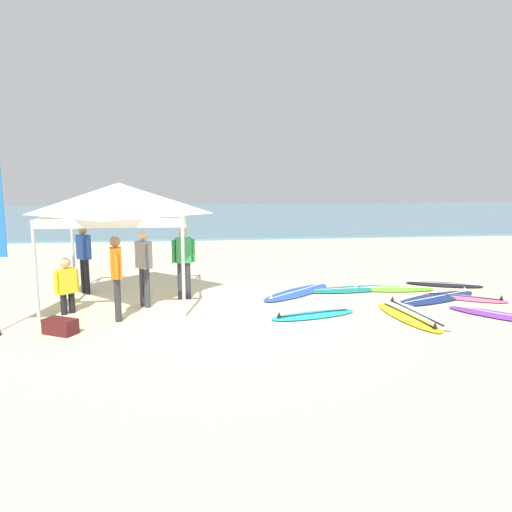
{
  "coord_description": "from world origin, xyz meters",
  "views": [
    {
      "loc": [
        -0.61,
        -9.7,
        2.75
      ],
      "look_at": [
        0.81,
        1.33,
        1.0
      ],
      "focal_mm": 32.77,
      "sensor_mm": 36.0,
      "label": 1
    }
  ],
  "objects_px": {
    "surfboard_navy": "(437,298)",
    "person_green": "(184,258)",
    "surfboard_cyan": "(313,315)",
    "gear_bag_near_tent": "(60,326)",
    "person_grey": "(144,263)",
    "surfboard_black": "(444,284)",
    "surfboard_yellow": "(408,317)",
    "surfboard_purple": "(500,315)",
    "surfboard_white": "(415,314)",
    "person_orange": "(116,272)",
    "surfboard_pink": "(465,298)",
    "surfboard_teal": "(354,289)",
    "surfboard_blue": "(297,292)",
    "canopy_tent": "(119,199)",
    "surfboard_lime": "(391,289)",
    "person_blue": "(84,255)",
    "person_yellow": "(67,283)"
  },
  "relations": [
    {
      "from": "surfboard_yellow",
      "to": "gear_bag_near_tent",
      "type": "xyz_separation_m",
      "value": [
        -6.79,
        -0.11,
        0.1
      ]
    },
    {
      "from": "surfboard_purple",
      "to": "person_orange",
      "type": "xyz_separation_m",
      "value": [
        -7.81,
        0.77,
        0.95
      ]
    },
    {
      "from": "canopy_tent",
      "to": "surfboard_lime",
      "type": "xyz_separation_m",
      "value": [
        6.66,
        0.37,
        -2.35
      ]
    },
    {
      "from": "surfboard_cyan",
      "to": "surfboard_white",
      "type": "xyz_separation_m",
      "value": [
        2.15,
        -0.18,
        -0.0
      ]
    },
    {
      "from": "surfboard_cyan",
      "to": "gear_bag_near_tent",
      "type": "distance_m",
      "value": 4.91
    },
    {
      "from": "surfboard_cyan",
      "to": "person_grey",
      "type": "xyz_separation_m",
      "value": [
        -3.53,
        1.25,
        0.95
      ]
    },
    {
      "from": "person_grey",
      "to": "person_yellow",
      "type": "relative_size",
      "value": 1.43
    },
    {
      "from": "surfboard_black",
      "to": "person_blue",
      "type": "bearing_deg",
      "value": 178.05
    },
    {
      "from": "canopy_tent",
      "to": "surfboard_teal",
      "type": "xyz_separation_m",
      "value": [
        5.72,
        0.47,
        -2.35
      ]
    },
    {
      "from": "surfboard_purple",
      "to": "person_yellow",
      "type": "height_order",
      "value": "person_yellow"
    },
    {
      "from": "surfboard_black",
      "to": "surfboard_teal",
      "type": "xyz_separation_m",
      "value": [
        -2.6,
        -0.21,
        -0.0
      ]
    },
    {
      "from": "surfboard_blue",
      "to": "person_orange",
      "type": "relative_size",
      "value": 1.35
    },
    {
      "from": "surfboard_cyan",
      "to": "person_yellow",
      "type": "bearing_deg",
      "value": 170.2
    },
    {
      "from": "surfboard_navy",
      "to": "person_grey",
      "type": "xyz_separation_m",
      "value": [
        -6.82,
        0.21,
        0.95
      ]
    },
    {
      "from": "surfboard_yellow",
      "to": "surfboard_purple",
      "type": "bearing_deg",
      "value": -4.07
    },
    {
      "from": "surfboard_yellow",
      "to": "person_green",
      "type": "distance_m",
      "value": 5.19
    },
    {
      "from": "person_orange",
      "to": "person_grey",
      "type": "distance_m",
      "value": 1.09
    },
    {
      "from": "surfboard_blue",
      "to": "surfboard_pink",
      "type": "xyz_separation_m",
      "value": [
        3.87,
        -1.07,
        0.0
      ]
    },
    {
      "from": "person_grey",
      "to": "person_blue",
      "type": "bearing_deg",
      "value": 137.64
    },
    {
      "from": "person_grey",
      "to": "person_blue",
      "type": "height_order",
      "value": "same"
    },
    {
      "from": "surfboard_teal",
      "to": "person_grey",
      "type": "height_order",
      "value": "person_grey"
    },
    {
      "from": "surfboard_purple",
      "to": "surfboard_pink",
      "type": "relative_size",
      "value": 1.02
    },
    {
      "from": "person_grey",
      "to": "person_green",
      "type": "xyz_separation_m",
      "value": [
        0.86,
        0.61,
        0.0
      ]
    },
    {
      "from": "surfboard_navy",
      "to": "person_green",
      "type": "distance_m",
      "value": 6.1
    },
    {
      "from": "surfboard_lime",
      "to": "gear_bag_near_tent",
      "type": "relative_size",
      "value": 3.77
    },
    {
      "from": "surfboard_cyan",
      "to": "surfboard_teal",
      "type": "distance_m",
      "value": 2.74
    },
    {
      "from": "surfboard_black",
      "to": "surfboard_teal",
      "type": "height_order",
      "value": "same"
    },
    {
      "from": "surfboard_blue",
      "to": "surfboard_black",
      "type": "bearing_deg",
      "value": 5.24
    },
    {
      "from": "surfboard_cyan",
      "to": "surfboard_black",
      "type": "xyz_separation_m",
      "value": [
        4.24,
        2.4,
        -0.0
      ]
    },
    {
      "from": "surfboard_purple",
      "to": "person_orange",
      "type": "distance_m",
      "value": 7.9
    },
    {
      "from": "surfboard_navy",
      "to": "person_green",
      "type": "relative_size",
      "value": 1.55
    },
    {
      "from": "person_grey",
      "to": "surfboard_black",
      "type": "bearing_deg",
      "value": 8.4
    },
    {
      "from": "surfboard_lime",
      "to": "surfboard_blue",
      "type": "distance_m",
      "value": 2.49
    },
    {
      "from": "surfboard_navy",
      "to": "person_green",
      "type": "xyz_separation_m",
      "value": [
        -5.97,
        0.82,
        0.95
      ]
    },
    {
      "from": "person_grey",
      "to": "canopy_tent",
      "type": "bearing_deg",
      "value": 139.47
    },
    {
      "from": "surfboard_cyan",
      "to": "surfboard_blue",
      "type": "relative_size",
      "value": 0.86
    },
    {
      "from": "canopy_tent",
      "to": "surfboard_navy",
      "type": "relative_size",
      "value": 1.12
    },
    {
      "from": "person_orange",
      "to": "surfboard_white",
      "type": "bearing_deg",
      "value": -3.98
    },
    {
      "from": "canopy_tent",
      "to": "person_green",
      "type": "xyz_separation_m",
      "value": [
        1.4,
        0.14,
        -1.4
      ]
    },
    {
      "from": "surfboard_purple",
      "to": "surfboard_yellow",
      "type": "bearing_deg",
      "value": 175.93
    },
    {
      "from": "surfboard_navy",
      "to": "surfboard_white",
      "type": "bearing_deg",
      "value": -133.11
    },
    {
      "from": "surfboard_white",
      "to": "surfboard_yellow",
      "type": "bearing_deg",
      "value": -139.19
    },
    {
      "from": "person_grey",
      "to": "person_green",
      "type": "height_order",
      "value": "same"
    },
    {
      "from": "surfboard_purple",
      "to": "person_green",
      "type": "distance_m",
      "value": 7.01
    },
    {
      "from": "surfboard_yellow",
      "to": "surfboard_cyan",
      "type": "relative_size",
      "value": 1.13
    },
    {
      "from": "surfboard_lime",
      "to": "surfboard_pink",
      "type": "bearing_deg",
      "value": -39.21
    },
    {
      "from": "surfboard_cyan",
      "to": "person_blue",
      "type": "relative_size",
      "value": 1.15
    },
    {
      "from": "surfboard_purple",
      "to": "surfboard_navy",
      "type": "height_order",
      "value": "same"
    },
    {
      "from": "person_orange",
      "to": "person_grey",
      "type": "xyz_separation_m",
      "value": [
        0.43,
        1.01,
        0.0
      ]
    },
    {
      "from": "surfboard_pink",
      "to": "surfboard_black",
      "type": "height_order",
      "value": "same"
    }
  ]
}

